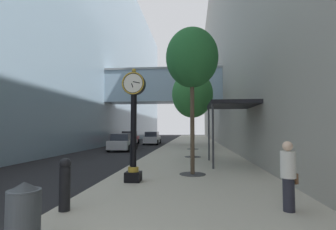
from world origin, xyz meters
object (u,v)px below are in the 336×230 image
(street_tree_near, at_px, (192,59))
(car_red_far, at_px, (130,138))
(street_clock, at_px, (134,119))
(bollard_nearest, at_px, (65,183))
(pedestrian_walking, at_px, (288,174))
(street_tree_mid_near, at_px, (192,94))
(street_tree_mid_far, at_px, (192,93))
(trash_bin, at_px, (23,214))
(car_silver_mid, at_px, (123,142))
(bollard_third, at_px, (132,154))
(car_white_near, at_px, (152,138))

(street_tree_near, distance_m, car_red_far, 23.66)
(street_clock, xyz_separation_m, car_red_far, (-6.04, 23.47, -1.58))
(bollard_nearest, distance_m, car_red_far, 27.32)
(street_clock, height_order, pedestrian_walking, street_clock)
(street_tree_mid_near, distance_m, pedestrian_walking, 11.82)
(street_tree_mid_far, relative_size, trash_bin, 6.60)
(car_silver_mid, distance_m, car_red_far, 9.51)
(street_clock, relative_size, bollard_third, 3.38)
(trash_bin, xyz_separation_m, car_silver_mid, (-3.77, 19.29, 0.09))
(street_clock, distance_m, street_tree_mid_far, 15.23)
(street_clock, relative_size, street_tree_near, 0.66)
(bollard_nearest, distance_m, street_tree_mid_near, 12.48)
(street_tree_near, height_order, car_white_near, street_tree_near)
(street_clock, relative_size, pedestrian_walking, 2.55)
(pedestrian_walking, xyz_separation_m, car_white_near, (-7.56, 26.94, -0.19))
(street_tree_near, xyz_separation_m, car_silver_mid, (-6.49, 12.44, -4.29))
(trash_bin, relative_size, car_white_near, 0.23)
(trash_bin, bearing_deg, pedestrian_walking, 24.85)
(trash_bin, height_order, car_white_near, car_white_near)
(bollard_third, bearing_deg, car_white_near, 96.47)
(pedestrian_walking, bearing_deg, street_tree_near, 116.17)
(pedestrian_walking, relative_size, car_silver_mid, 0.37)
(street_tree_near, relative_size, pedestrian_walking, 3.85)
(street_tree_mid_far, height_order, car_silver_mid, street_tree_mid_far)
(trash_bin, bearing_deg, car_red_far, 100.80)
(car_red_far, bearing_deg, street_tree_mid_far, -46.79)
(car_silver_mid, bearing_deg, street_clock, -72.86)
(street_tree_mid_near, xyz_separation_m, street_tree_mid_far, (0.00, 6.55, 1.06))
(street_clock, height_order, street_tree_mid_near, street_tree_mid_near)
(car_red_far, bearing_deg, pedestrian_walking, -68.44)
(street_clock, relative_size, car_silver_mid, 0.95)
(trash_bin, bearing_deg, bollard_third, 91.74)
(street_tree_near, height_order, car_red_far, street_tree_near)
(street_tree_mid_near, distance_m, car_silver_mid, 9.48)
(street_clock, bearing_deg, pedestrian_walking, -33.36)
(bollard_nearest, relative_size, street_tree_mid_far, 0.18)
(street_tree_mid_near, bearing_deg, trash_bin, -101.45)
(street_tree_mid_far, height_order, pedestrian_walking, street_tree_mid_far)
(car_silver_mid, bearing_deg, bollard_third, -71.98)
(street_tree_mid_near, relative_size, trash_bin, 5.59)
(bollard_third, height_order, street_tree_mid_near, street_tree_mid_near)
(street_tree_mid_near, height_order, car_red_far, street_tree_mid_near)
(trash_bin, distance_m, car_silver_mid, 19.65)
(street_tree_near, xyz_separation_m, trash_bin, (-2.71, -6.84, -4.38))
(bollard_nearest, bearing_deg, car_silver_mid, 101.38)
(bollard_third, xyz_separation_m, car_red_far, (-5.21, 20.17, 0.04))
(pedestrian_walking, bearing_deg, car_red_far, 111.56)
(bollard_third, height_order, car_red_far, car_red_far)
(street_clock, bearing_deg, bollard_third, 104.19)
(street_tree_mid_far, distance_m, trash_bin, 20.68)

